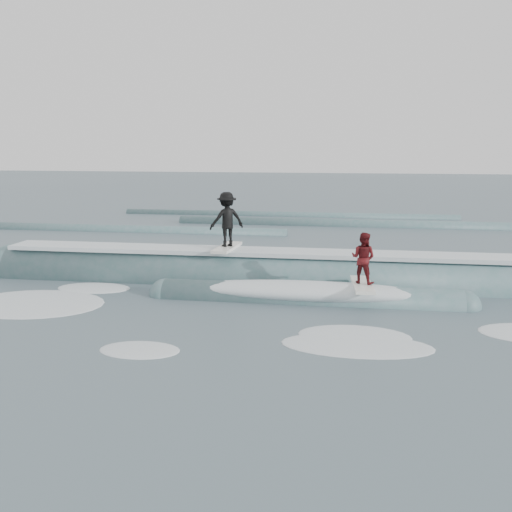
# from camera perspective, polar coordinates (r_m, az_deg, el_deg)

# --- Properties ---
(ground) EXTENTS (160.00, 160.00, 0.00)m
(ground) POSITION_cam_1_polar(r_m,az_deg,el_deg) (16.14, -1.53, -5.70)
(ground) COLOR #425561
(ground) RESTS_ON ground
(breaking_wave) EXTENTS (20.36, 3.83, 2.10)m
(breaking_wave) POSITION_cam_1_polar(r_m,az_deg,el_deg) (19.29, 1.18, -2.73)
(breaking_wave) COLOR #3D6667
(breaking_wave) RESTS_ON ground
(surfer_black) EXTENTS (1.38, 2.04, 1.96)m
(surfer_black) POSITION_cam_1_polar(r_m,az_deg,el_deg) (19.52, -2.94, 3.50)
(surfer_black) COLOR white
(surfer_black) RESTS_ON ground
(surfer_red) EXTENTS (0.90, 2.04, 1.62)m
(surfer_red) POSITION_cam_1_polar(r_m,az_deg,el_deg) (17.08, 10.65, -0.57)
(surfer_red) COLOR white
(surfer_red) RESTS_ON ground
(whitewater) EXTENTS (16.94, 6.76, 0.10)m
(whitewater) POSITION_cam_1_polar(r_m,az_deg,el_deg) (15.35, -3.53, -6.61)
(whitewater) COLOR silver
(whitewater) RESTS_ON ground
(far_swells) EXTENTS (37.12, 8.65, 0.80)m
(far_swells) POSITION_cam_1_polar(r_m,az_deg,el_deg) (33.55, 0.26, 3.13)
(far_swells) COLOR #3D6667
(far_swells) RESTS_ON ground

